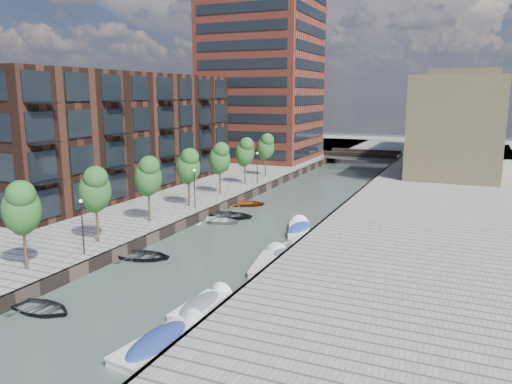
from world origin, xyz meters
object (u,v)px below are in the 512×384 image
Objects in this scene: sloop_0 at (41,311)px; sloop_1 at (142,259)px; tree_0 at (21,207)px; sloop_2 at (244,206)px; tree_1 at (95,188)px; car at (411,161)px; sloop_4 at (230,218)px; sloop_3 at (217,223)px; tree_6 at (266,146)px; tree_2 at (148,175)px; motorboat_3 at (299,229)px; bridge at (362,156)px; motorboat_0 at (165,341)px; motorboat_4 at (287,251)px; motorboat_1 at (204,304)px; tree_3 at (188,165)px; tree_4 at (220,157)px; motorboat_2 at (271,263)px; tree_5 at (245,151)px.

sloop_1 is (-0.32, 10.28, 0.00)m from sloop_0.
tree_0 is 1.20× the size of sloop_2.
tree_1 is at bearing 82.85° from sloop_1.
tree_1 is at bearing -96.07° from car.
sloop_4 is (0.46, 14.35, 0.00)m from sloop_1.
sloop_1 is at bearing 162.90° from sloop_2.
sloop_3 is at bearing 166.36° from sloop_4.
sloop_0 is (4.30, -45.00, -5.31)m from tree_6.
car is (17.75, 19.76, -3.62)m from tree_6.
tree_6 reaches higher than sloop_4.
sloop_0 is 0.90× the size of sloop_3.
tree_2 is 1.06× the size of motorboat_3.
bridge is 46.57m from sloop_4.
motorboat_0 is (8.79, -25.10, 0.23)m from sloop_4.
bridge reaches higher than motorboat_4.
motorboat_1 is (8.37, -20.31, 0.19)m from sloop_4.
tree_3 reaches higher than motorboat_1.
tree_6 is 35.35m from sloop_1.
sloop_4 is at bearing -96.46° from car.
car is at bearing 62.27° from tree_4.
bridge is at bearing 79.75° from tree_3.
motorboat_1 reaches higher than sloop_4.
motorboat_0 is (8.93, -0.47, 0.23)m from sloop_0.
sloop_0 is at bearing -89.84° from car.
bridge reaches higher than sloop_0.
bridge is 2.62× the size of sloop_2.
tree_2 reaches higher than motorboat_3.
motorboat_2 is (9.33, 13.08, 0.11)m from sloop_0.
sloop_3 is (4.14, -8.63, -5.31)m from tree_4.
tree_3 is at bearing -90.00° from tree_5.
tree_5 is 1.28× the size of sloop_1.
tree_2 is 21.00m from tree_5.
motorboat_4 is at bearing -57.81° from tree_5.
tree_0 reaches higher than sloop_4.
tree_0 is at bearing -90.00° from tree_6.
sloop_3 is 2.28m from sloop_4.
tree_0 is 1.03× the size of motorboat_0.
sloop_2 is at bearing 76.03° from tree_2.
car is at bearing 85.45° from motorboat_2.
tree_4 is 1.00× the size of tree_6.
car is at bearing 86.04° from motorboat_0.
tree_5 reaches higher than sloop_4.
motorboat_4 is (9.76, -6.46, 0.19)m from sloop_3.
tree_6 is at bearing -120.04° from car.
motorboat_2 is 9.65m from motorboat_3.
tree_1 is 1.00× the size of tree_3.
motorboat_0 reaches higher than motorboat_3.
tree_6 is 1.28× the size of sloop_1.
tree_4 is 21.15m from motorboat_4.
tree_3 reaches higher than bridge.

